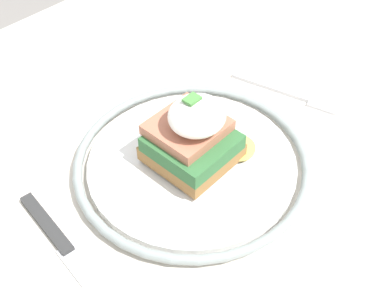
# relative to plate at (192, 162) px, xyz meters

# --- Properties ---
(dining_table) EXTENTS (1.16, 0.78, 0.76)m
(dining_table) POSITION_rel_plate_xyz_m (0.02, -0.01, -0.12)
(dining_table) COLOR beige
(dining_table) RESTS_ON ground_plane
(plate) EXTENTS (0.25, 0.25, 0.02)m
(plate) POSITION_rel_plate_xyz_m (0.00, 0.00, 0.00)
(plate) COLOR white
(plate) RESTS_ON dining_table
(sandwich) EXTENTS (0.10, 0.09, 0.08)m
(sandwich) POSITION_rel_plate_xyz_m (0.00, 0.00, 0.04)
(sandwich) COLOR olive
(sandwich) RESTS_ON plate
(fork) EXTENTS (0.05, 0.14, 0.00)m
(fork) POSITION_rel_plate_xyz_m (-0.17, 0.01, -0.01)
(fork) COLOR silver
(fork) RESTS_ON dining_table
(knife) EXTENTS (0.04, 0.19, 0.01)m
(knife) POSITION_rel_plate_xyz_m (0.16, -0.01, -0.01)
(knife) COLOR #2D2D2D
(knife) RESTS_ON dining_table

